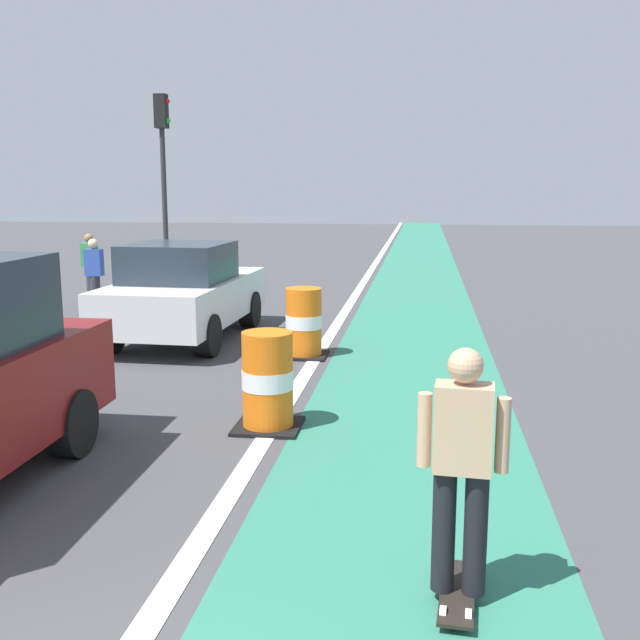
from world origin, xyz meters
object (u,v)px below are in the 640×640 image
parked_sedan_second (184,292)px  pedestrian_waiting (90,267)px  traffic_light_corner (163,155)px  pedestrian_crossing (95,276)px  skateboarder_on_lane (462,469)px  traffic_barrel_mid (304,323)px  traffic_barrel_front (268,382)px

parked_sedan_second → pedestrian_waiting: parked_sedan_second is taller
traffic_light_corner → pedestrian_crossing: traffic_light_corner is taller
skateboarder_on_lane → pedestrian_waiting: skateboarder_on_lane is taller
parked_sedan_second → traffic_barrel_mid: bearing=-24.0°
skateboarder_on_lane → pedestrian_crossing: size_ratio=1.05×
traffic_barrel_mid → pedestrian_crossing: 5.58m
traffic_barrel_front → traffic_light_corner: bearing=114.3°
skateboarder_on_lane → pedestrian_crossing: 11.82m
traffic_barrel_mid → traffic_light_corner: traffic_light_corner is taller
pedestrian_crossing → pedestrian_waiting: 1.72m
traffic_barrel_mid → pedestrian_waiting: 7.10m
traffic_light_corner → traffic_barrel_front: bearing=-65.7°
traffic_barrel_mid → traffic_light_corner: (-5.29, 8.59, 2.97)m
pedestrian_waiting → traffic_barrel_mid: bearing=-38.1°
skateboarder_on_lane → parked_sedan_second: 8.93m
skateboarder_on_lane → traffic_barrel_front: (-1.94, 3.24, -0.38)m
traffic_barrel_front → pedestrian_waiting: 9.77m
traffic_barrel_front → pedestrian_crossing: bearing=127.8°
traffic_barrel_front → traffic_light_corner: traffic_light_corner is taller
skateboarder_on_lane → parked_sedan_second: size_ratio=0.41×
parked_sedan_second → traffic_barrel_mid: (2.29, -1.02, -0.30)m
traffic_barrel_front → traffic_light_corner: 13.60m
parked_sedan_second → traffic_barrel_front: parked_sedan_second is taller
traffic_barrel_mid → traffic_light_corner: size_ratio=0.21×
parked_sedan_second → traffic_light_corner: size_ratio=0.82×
parked_sedan_second → pedestrian_waiting: bearing=134.4°
pedestrian_crossing → traffic_barrel_mid: bearing=-31.0°
traffic_light_corner → pedestrian_waiting: bearing=-94.0°
skateboarder_on_lane → parked_sedan_second: parked_sedan_second is taller
traffic_barrel_mid → pedestrian_crossing: bearing=149.0°
traffic_light_corner → pedestrian_waiting: size_ratio=3.17×
parked_sedan_second → pedestrian_crossing: 3.09m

